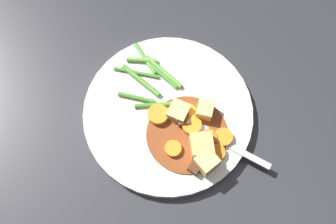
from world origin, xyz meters
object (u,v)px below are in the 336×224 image
at_px(dinner_plate, 168,114).
at_px(carrot_slice_2, 223,137).
at_px(carrot_slice_1, 173,149).
at_px(meat_chunk_0, 184,120).
at_px(potato_chunk_3, 179,112).
at_px(carrot_slice_6, 217,153).
at_px(carrot_slice_0, 209,138).
at_px(potato_chunk_2, 205,110).
at_px(carrot_slice_5, 192,126).
at_px(meat_chunk_1, 194,168).
at_px(potato_chunk_1, 202,146).
at_px(carrot_slice_3, 188,112).
at_px(carrot_slice_4, 159,116).
at_px(fork, 218,140).
at_px(potato_chunk_0, 207,162).

height_order(dinner_plate, carrot_slice_2, carrot_slice_2).
bearing_deg(carrot_slice_1, meat_chunk_0, 134.59).
bearing_deg(potato_chunk_3, carrot_slice_6, 16.04).
relative_size(carrot_slice_0, potato_chunk_2, 0.94).
bearing_deg(carrot_slice_5, meat_chunk_1, -23.37).
relative_size(carrot_slice_1, meat_chunk_1, 1.57).
bearing_deg(carrot_slice_5, potato_chunk_1, -3.99).
xyz_separation_m(carrot_slice_5, potato_chunk_1, (0.04, -0.00, 0.01)).
distance_m(carrot_slice_0, carrot_slice_3, 0.05).
distance_m(carrot_slice_4, meat_chunk_1, 0.10).
height_order(potato_chunk_2, potato_chunk_3, potato_chunk_2).
height_order(carrot_slice_2, carrot_slice_4, carrot_slice_4).
distance_m(carrot_slice_1, fork, 0.07).
bearing_deg(meat_chunk_1, carrot_slice_1, -159.84).
bearing_deg(carrot_slice_5, carrot_slice_6, 14.93).
relative_size(carrot_slice_1, potato_chunk_2, 0.94).
distance_m(carrot_slice_3, carrot_slice_6, 0.08).
distance_m(carrot_slice_5, fork, 0.05).
height_order(carrot_slice_1, potato_chunk_2, potato_chunk_2).
relative_size(potato_chunk_0, potato_chunk_3, 0.97).
bearing_deg(potato_chunk_0, potato_chunk_1, 168.90).
bearing_deg(potato_chunk_3, carrot_slice_3, 69.56).
bearing_deg(carrot_slice_5, meat_chunk_0, -149.87).
bearing_deg(carrot_slice_5, carrot_slice_1, -63.43).
xyz_separation_m(carrot_slice_2, meat_chunk_0, (-0.05, -0.05, 0.00)).
relative_size(carrot_slice_2, carrot_slice_4, 0.89).
relative_size(carrot_slice_2, potato_chunk_1, 0.83).
bearing_deg(carrot_slice_4, carrot_slice_0, 39.54).
distance_m(carrot_slice_4, potato_chunk_2, 0.08).
distance_m(carrot_slice_2, potato_chunk_3, 0.08).
distance_m(carrot_slice_0, carrot_slice_4, 0.09).
bearing_deg(meat_chunk_0, potato_chunk_0, -0.07).
xyz_separation_m(carrot_slice_3, carrot_slice_5, (0.02, -0.01, 0.00)).
distance_m(carrot_slice_2, carrot_slice_4, 0.11).
distance_m(dinner_plate, carrot_slice_3, 0.04).
bearing_deg(dinner_plate, carrot_slice_2, 37.15).
distance_m(carrot_slice_4, carrot_slice_5, 0.06).
distance_m(carrot_slice_0, carrot_slice_1, 0.06).
xyz_separation_m(carrot_slice_6, potato_chunk_1, (-0.02, -0.02, 0.01)).
bearing_deg(meat_chunk_0, carrot_slice_5, 30.13).
bearing_deg(carrot_slice_6, carrot_slice_3, -173.02).
distance_m(carrot_slice_4, fork, 0.10).
bearing_deg(carrot_slice_0, potato_chunk_1, -63.50).
relative_size(carrot_slice_1, fork, 0.18).
relative_size(carrot_slice_5, carrot_slice_6, 1.16).
relative_size(potato_chunk_2, meat_chunk_1, 1.67).
distance_m(carrot_slice_5, potato_chunk_3, 0.03).
bearing_deg(potato_chunk_1, carrot_slice_0, 116.50).
xyz_separation_m(potato_chunk_0, potato_chunk_3, (-0.10, -0.00, -0.00)).
bearing_deg(dinner_plate, meat_chunk_1, -2.73).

